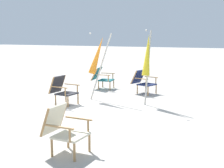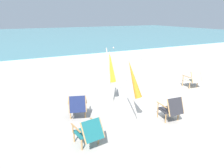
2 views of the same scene
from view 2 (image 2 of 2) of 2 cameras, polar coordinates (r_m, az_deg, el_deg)
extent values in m
plane|color=#B2AAA0|center=(7.95, 13.11, -6.55)|extent=(80.00, 80.00, 0.00)
cube|color=teal|center=(37.46, -20.61, 11.71)|extent=(80.00, 40.00, 0.10)
cube|color=white|center=(17.68, -11.38, 6.97)|extent=(80.00, 1.10, 0.06)
cube|color=beige|center=(10.67, 19.75, 0.94)|extent=(0.54, 0.50, 0.04)
cube|color=beige|center=(10.38, 21.16, 1.75)|extent=(0.50, 0.23, 0.50)
cylinder|color=#AD7F4C|center=(10.70, 17.97, 0.27)|extent=(0.04, 0.04, 0.32)
cylinder|color=#AD7F4C|center=(11.02, 19.75, 0.58)|extent=(0.04, 0.04, 0.32)
cylinder|color=#AD7F4C|center=(10.40, 19.58, -0.37)|extent=(0.04, 0.04, 0.32)
cylinder|color=#AD7F4C|center=(10.73, 21.36, -0.04)|extent=(0.04, 0.04, 0.32)
cube|color=#AD7F4C|center=(10.40, 18.86, 1.88)|extent=(0.06, 0.53, 0.02)
cylinder|color=#AD7F4C|center=(10.56, 18.10, 1.56)|extent=(0.04, 0.04, 0.22)
cube|color=#AD7F4C|center=(10.79, 21.00, 2.20)|extent=(0.06, 0.53, 0.02)
cylinder|color=#AD7F4C|center=(10.94, 20.24, 1.89)|extent=(0.04, 0.04, 0.22)
cylinder|color=#AD7F4C|center=(10.20, 20.17, 1.59)|extent=(0.05, 0.22, 0.50)
cylinder|color=#AD7F4C|center=(10.57, 22.12, 1.90)|extent=(0.05, 0.22, 0.50)
cube|color=#196066|center=(5.77, -6.87, -12.35)|extent=(0.57, 0.54, 0.04)
cube|color=#196066|center=(5.38, -5.05, -11.94)|extent=(0.53, 0.35, 0.47)
cylinder|color=#AD7F4C|center=(5.93, -9.87, -13.39)|extent=(0.04, 0.04, 0.32)
cylinder|color=#AD7F4C|center=(6.11, -5.81, -12.22)|extent=(0.04, 0.04, 0.32)
cylinder|color=#AD7F4C|center=(5.60, -7.91, -15.34)|extent=(0.04, 0.04, 0.32)
cylinder|color=#AD7F4C|center=(5.79, -3.66, -14.01)|extent=(0.04, 0.04, 0.32)
cube|color=#AD7F4C|center=(5.54, -9.45, -11.22)|extent=(0.10, 0.53, 0.02)
cylinder|color=#AD7F4C|center=(5.75, -10.22, -11.41)|extent=(0.04, 0.04, 0.22)
cube|color=#AD7F4C|center=(5.77, -4.36, -9.80)|extent=(0.10, 0.53, 0.02)
cylinder|color=#AD7F4C|center=(5.96, -5.27, -10.04)|extent=(0.04, 0.04, 0.22)
cylinder|color=#AD7F4C|center=(5.27, -7.51, -12.67)|extent=(0.08, 0.30, 0.47)
cylinder|color=#AD7F4C|center=(5.49, -2.70, -11.23)|extent=(0.08, 0.30, 0.47)
cube|color=#28282D|center=(7.20, 14.47, -6.48)|extent=(0.56, 0.53, 0.04)
cube|color=#28282D|center=(6.86, 16.28, -5.66)|extent=(0.51, 0.28, 0.50)
cylinder|color=#AD7F4C|center=(7.30, 11.87, -7.33)|extent=(0.04, 0.04, 0.32)
cylinder|color=#AD7F4C|center=(7.55, 14.85, -6.67)|extent=(0.04, 0.04, 0.32)
cylinder|color=#AD7F4C|center=(6.98, 13.85, -8.67)|extent=(0.04, 0.04, 0.32)
cylinder|color=#AD7F4C|center=(7.25, 16.89, -7.92)|extent=(0.04, 0.04, 0.32)
cube|color=#AD7F4C|center=(6.95, 12.83, -5.29)|extent=(0.09, 0.53, 0.02)
cylinder|color=#AD7F4C|center=(7.13, 11.91, -5.57)|extent=(0.04, 0.04, 0.22)
cube|color=#AD7F4C|center=(7.27, 16.48, -4.55)|extent=(0.09, 0.53, 0.02)
cylinder|color=#AD7F4C|center=(7.44, 15.52, -4.84)|extent=(0.04, 0.04, 0.22)
cylinder|color=#AD7F4C|center=(6.72, 14.55, -6.03)|extent=(0.06, 0.23, 0.50)
cylinder|color=#AD7F4C|center=(7.02, 17.92, -5.30)|extent=(0.06, 0.23, 0.50)
cube|color=#19234C|center=(7.28, -8.98, -5.82)|extent=(0.64, 0.62, 0.04)
cube|color=#19234C|center=(6.86, -9.02, -5.25)|extent=(0.56, 0.42, 0.48)
cylinder|color=#AD7F4C|center=(7.55, -10.74, -6.38)|extent=(0.04, 0.04, 0.32)
cylinder|color=#AD7F4C|center=(7.55, -7.17, -6.20)|extent=(0.04, 0.04, 0.32)
cylinder|color=#AD7F4C|center=(7.16, -10.78, -7.77)|extent=(0.04, 0.04, 0.32)
cylinder|color=#AD7F4C|center=(7.16, -7.00, -7.58)|extent=(0.04, 0.04, 0.32)
cube|color=#AD7F4C|center=(7.19, -11.30, -4.39)|extent=(0.20, 0.51, 0.02)
cylinder|color=#AD7F4C|center=(7.40, -11.22, -4.64)|extent=(0.04, 0.04, 0.22)
cube|color=#AD7F4C|center=(7.19, -6.83, -4.16)|extent=(0.20, 0.51, 0.02)
cylinder|color=#AD7F4C|center=(7.40, -6.88, -4.42)|extent=(0.04, 0.04, 0.22)
cylinder|color=#AD7F4C|center=(6.87, -11.15, -5.36)|extent=(0.12, 0.28, 0.48)
cylinder|color=#AD7F4C|center=(6.87, -6.89, -5.14)|extent=(0.12, 0.28, 0.48)
cylinder|color=#B7B2A8|center=(6.70, 4.71, -1.52)|extent=(0.42, 0.58, 2.01)
cone|color=orange|center=(6.56, 5.68, 1.23)|extent=(0.50, 0.58, 1.17)
sphere|color=#B7B2A8|center=(6.33, 7.61, 6.64)|extent=(0.06, 0.06, 0.06)
cylinder|color=#B7B2A8|center=(7.99, -0.53, 2.01)|extent=(0.30, 0.12, 2.09)
cone|color=yellow|center=(7.91, -0.22, 4.58)|extent=(0.40, 0.30, 1.17)
sphere|color=#B7B2A8|center=(7.81, 0.39, 9.46)|extent=(0.06, 0.06, 0.06)
camera|label=1|loc=(15.26, 24.22, 11.53)|focal=50.00mm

